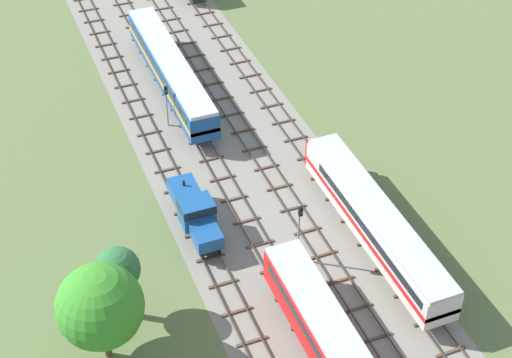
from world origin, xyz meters
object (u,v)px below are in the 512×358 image
diesel_railcar_centre_near (376,222)px  shunter_loco_far_left_mid (195,211)px  signal_post_mid (166,100)px  passenger_coach_left_midfar (171,69)px  signal_post_near (299,227)px

diesel_railcar_centre_near → shunter_loco_far_left_mid: diesel_railcar_centre_near is taller
diesel_railcar_centre_near → signal_post_mid: bearing=115.6°
passenger_coach_left_midfar → signal_post_near: size_ratio=3.78×
signal_post_near → signal_post_mid: size_ratio=1.26×
shunter_loco_far_left_mid → signal_post_mid: 15.18m
shunter_loco_far_left_mid → signal_post_near: size_ratio=1.46×
passenger_coach_left_midfar → signal_post_mid: (-2.12, -5.70, 0.36)m
diesel_railcar_centre_near → signal_post_near: signal_post_near is taller
signal_post_mid → signal_post_near: bearing=-78.8°
diesel_railcar_centre_near → signal_post_mid: (-10.58, 22.07, 0.37)m
diesel_railcar_centre_near → shunter_loco_far_left_mid: size_ratio=2.42×
shunter_loco_far_left_mid → passenger_coach_left_midfar: bearing=78.5°
diesel_railcar_centre_near → passenger_coach_left_midfar: 29.04m
diesel_railcar_centre_near → signal_post_near: bearing=173.8°
shunter_loco_far_left_mid → passenger_coach_left_midfar: (4.23, 20.71, 0.60)m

